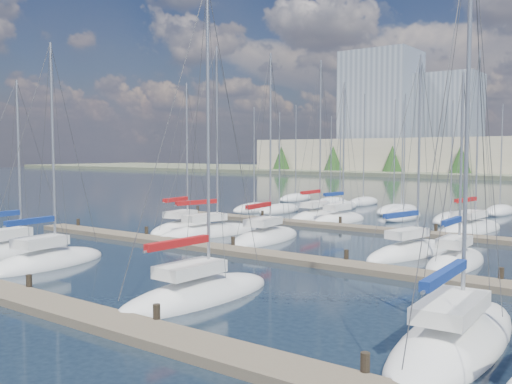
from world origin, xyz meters
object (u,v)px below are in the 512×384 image
Objects in this scene: sailboat_c at (46,262)px; sailboat_o at (339,220)px; sailboat_l at (456,262)px; sailboat_n at (316,216)px; sailboat_i at (209,233)px; sailboat_k at (411,252)px; sailboat_h at (183,228)px; sailboat_d at (197,295)px; sailboat_p at (471,229)px; sailboat_b at (12,252)px; sailboat_f at (455,339)px; sailboat_j at (266,238)px.

sailboat_c is 0.98× the size of sailboat_o.
sailboat_c is at bearing -144.83° from sailboat_l.
sailboat_n is 1.05× the size of sailboat_i.
sailboat_k reaches higher than sailboat_h.
sailboat_l is at bearing 66.76° from sailboat_d.
sailboat_p is (14.89, 14.00, -0.01)m from sailboat_i.
sailboat_l is 21.64m from sailboat_h.
sailboat_o is at bearing 144.99° from sailboat_k.
sailboat_l is (22.42, 12.77, 0.01)m from sailboat_b.
sailboat_k is 0.88× the size of sailboat_f.
sailboat_l is at bearing -12.39° from sailboat_j.
sailboat_l is 0.88× the size of sailboat_k.
sailboat_h is (-8.08, 0.04, -0.00)m from sailboat_j.
sailboat_n is (-11.22, 28.33, 0.01)m from sailboat_d.
sailboat_n reaches higher than sailboat_k.
sailboat_f is at bearing -52.00° from sailboat_k.
sailboat_h is 0.85× the size of sailboat_f.
sailboat_f is (22.40, -13.36, -0.02)m from sailboat_i.
sailboat_d is 1.08× the size of sailboat_c.
sailboat_h reaches higher than sailboat_b.
sailboat_h is at bearing -109.70° from sailboat_n.
sailboat_f is at bearing -54.90° from sailboat_n.
sailboat_b is at bearing -100.42° from sailboat_h.
sailboat_i is (-18.30, 0.46, 0.01)m from sailboat_l.
sailboat_b is 33.20m from sailboat_p.
sailboat_j is at bearing -119.93° from sailboat_p.
sailboat_d is 10.49m from sailboat_f.
sailboat_f is (7.27, -14.49, -0.01)m from sailboat_k.
sailboat_c is 0.87× the size of sailboat_i.
sailboat_b is 13.86m from sailboat_h.
sailboat_c reaches higher than sailboat_h.
sailboat_j is 1.09× the size of sailboat_k.
sailboat_j is 10.37m from sailboat_k.
sailboat_i is 1.01× the size of sailboat_f.
sailboat_n is (0.30, 27.98, 0.02)m from sailboat_c.
sailboat_o reaches higher than sailboat_k.
sailboat_l is 0.87× the size of sailboat_c.
sailboat_c is 14.91m from sailboat_h.
sailboat_i is (4.12, 13.23, 0.02)m from sailboat_b.
sailboat_n reaches higher than sailboat_f.
sailboat_c is 27.07m from sailboat_o.
sailboat_j is 0.93× the size of sailboat_p.
sailboat_n reaches higher than sailboat_i.
sailboat_i reaches higher than sailboat_h.
sailboat_h reaches higher than sailboat_l.
sailboat_n is at bearing 83.02° from sailboat_c.
sailboat_l is 0.86× the size of sailboat_o.
sailboat_n is (-17.58, 14.61, 0.02)m from sailboat_l.
sailboat_d is 1.13× the size of sailboat_h.
sailboat_f is (7.51, -27.36, -0.01)m from sailboat_p.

